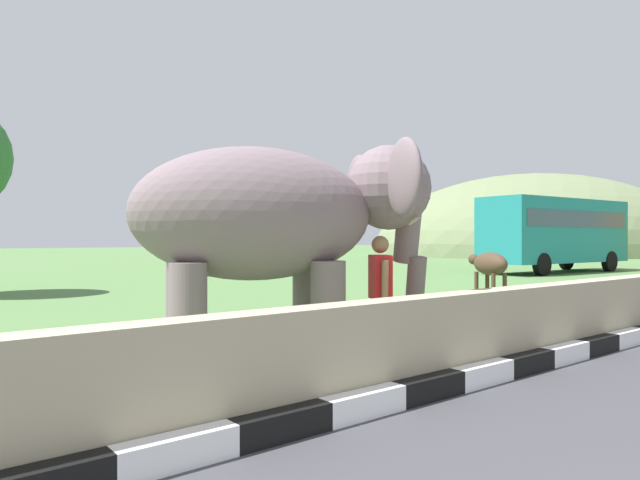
{
  "coord_description": "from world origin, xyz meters",
  "views": [
    {
      "loc": [
        -2.53,
        0.4,
        1.61
      ],
      "look_at": [
        1.98,
        5.96,
        1.6
      ],
      "focal_mm": 31.96,
      "sensor_mm": 36.0,
      "label": 1
    }
  ],
  "objects_px": {
    "elephant": "(282,218)",
    "person_handler": "(380,291)",
    "cow_near": "(489,265)",
    "bus_teal": "(555,229)"
  },
  "relations": [
    {
      "from": "person_handler",
      "to": "cow_near",
      "type": "bearing_deg",
      "value": 26.16
    },
    {
      "from": "elephant",
      "to": "person_handler",
      "type": "xyz_separation_m",
      "value": [
        1.12,
        -0.68,
        -0.96
      ]
    },
    {
      "from": "bus_teal",
      "to": "person_handler",
      "type": "bearing_deg",
      "value": -157.02
    },
    {
      "from": "person_handler",
      "to": "cow_near",
      "type": "height_order",
      "value": "person_handler"
    },
    {
      "from": "elephant",
      "to": "person_handler",
      "type": "height_order",
      "value": "elephant"
    },
    {
      "from": "elephant",
      "to": "bus_teal",
      "type": "bearing_deg",
      "value": 20.38
    },
    {
      "from": "cow_near",
      "to": "elephant",
      "type": "bearing_deg",
      "value": -159.83
    },
    {
      "from": "person_handler",
      "to": "bus_teal",
      "type": "xyz_separation_m",
      "value": [
        20.76,
        8.8,
        1.15
      ]
    },
    {
      "from": "elephant",
      "to": "bus_teal",
      "type": "distance_m",
      "value": 23.33
    },
    {
      "from": "person_handler",
      "to": "cow_near",
      "type": "distance_m",
      "value": 9.76
    }
  ]
}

